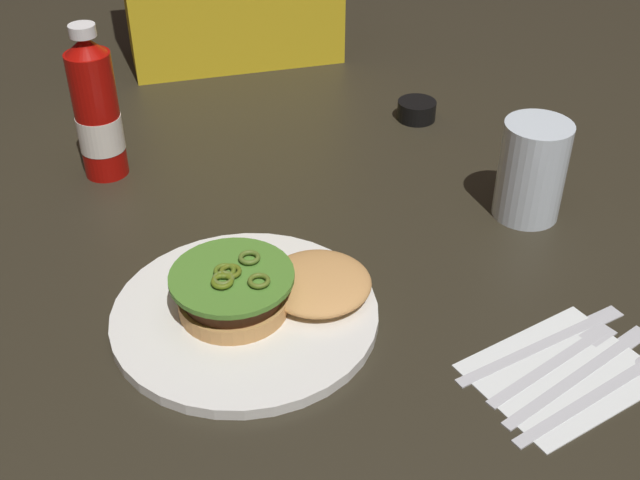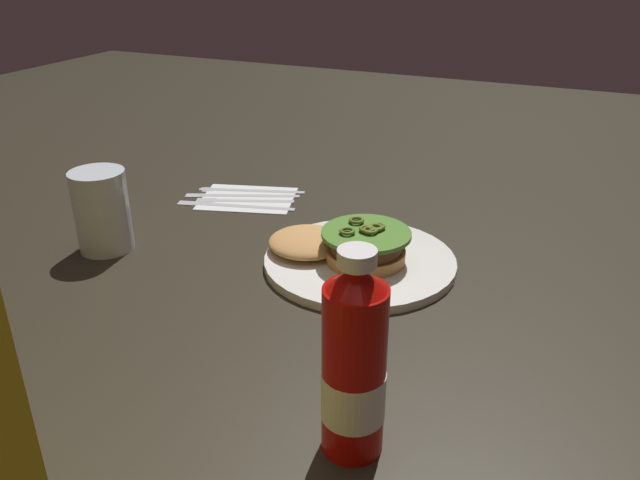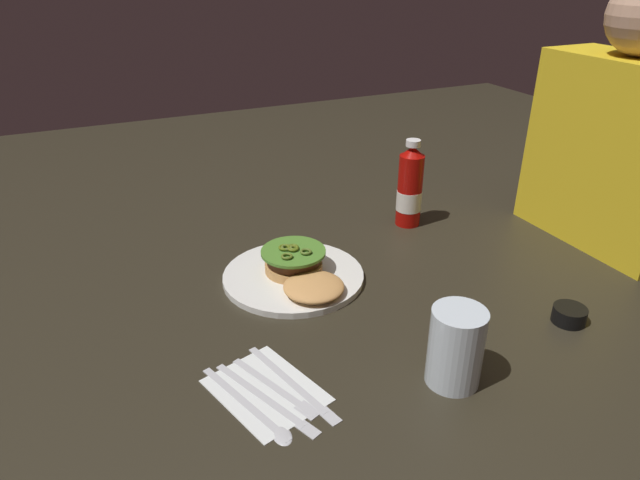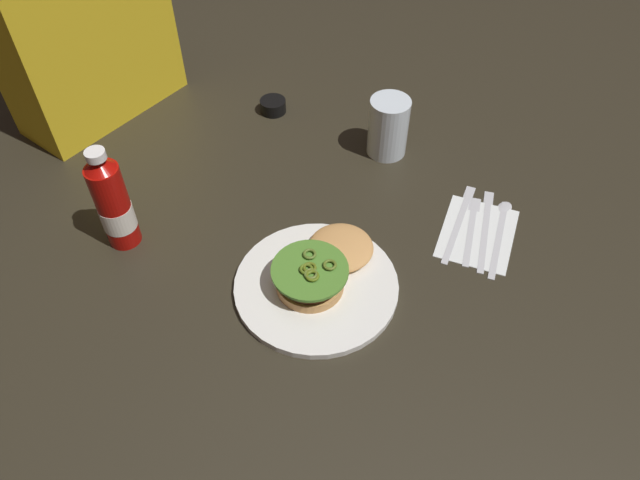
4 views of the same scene
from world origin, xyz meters
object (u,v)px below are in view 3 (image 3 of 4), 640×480
dinner_plate (293,276)px  burger_sandwich (301,270)px  spoon_utensil (257,412)px  steak_knife (297,386)px  water_glass (455,347)px  condiment_cup (569,315)px  butter_knife (271,401)px  ketchup_bottle (410,189)px  diner_person (618,136)px  napkin (266,390)px  fork_utensil (281,390)px

dinner_plate → burger_sandwich: (0.02, 0.01, 0.03)m
spoon_utensil → steak_knife: (-0.03, 0.07, 0.00)m
water_glass → spoon_utensil: bearing=-100.9°
condiment_cup → butter_knife: (-0.03, -0.55, -0.01)m
ketchup_bottle → burger_sandwich: bearing=-66.6°
burger_sandwich → condiment_cup: (0.32, 0.38, -0.02)m
ketchup_bottle → steak_knife: size_ratio=0.98×
condiment_cup → diner_person: 0.44m
ketchup_bottle → condiment_cup: (0.46, 0.04, -0.08)m
burger_sandwich → ketchup_bottle: (-0.15, 0.34, 0.06)m
burger_sandwich → diner_person: bearing=82.2°
butter_knife → diner_person: 0.91m
water_glass → napkin: 0.29m
burger_sandwich → fork_utensil: burger_sandwich is taller
condiment_cup → napkin: bearing=-96.0°
burger_sandwich → steak_knife: 0.30m
butter_knife → diner_person: diner_person is taller
spoon_utensil → butter_knife: 0.03m
ketchup_bottle → butter_knife: size_ratio=1.03×
dinner_plate → napkin: dinner_plate is taller
steak_knife → burger_sandwich: bearing=155.8°
dinner_plate → spoon_utensil: 0.37m
burger_sandwich → ketchup_bottle: 0.38m
burger_sandwich → diner_person: size_ratio=0.39×
water_glass → butter_knife: water_glass is taller
dinner_plate → spoon_utensil: dinner_plate is taller
dinner_plate → water_glass: bearing=15.5°
fork_utensil → butter_knife: bearing=-55.2°
condiment_cup → steak_knife: size_ratio=0.28×
steak_knife → condiment_cup: bearing=85.1°
water_glass → spoon_utensil: water_glass is taller
condiment_cup → diner_person: diner_person is taller
water_glass → spoon_utensil: (-0.06, -0.29, -0.06)m
spoon_utensil → butter_knife: (-0.01, 0.03, 0.00)m
spoon_utensil → steak_knife: bearing=109.5°
condiment_cup → napkin: condiment_cup is taller
napkin → diner_person: diner_person is taller
diner_person → steak_knife: bearing=-77.6°
fork_utensil → steak_knife: (0.00, 0.02, 0.00)m
diner_person → ketchup_bottle: bearing=-124.8°
water_glass → napkin: bearing=-110.0°
fork_utensil → diner_person: size_ratio=0.31×
dinner_plate → napkin: size_ratio=1.67×
burger_sandwich → fork_utensil: 0.31m
napkin → steak_knife: (0.01, 0.04, 0.00)m
dinner_plate → butter_knife: size_ratio=1.39×
ketchup_bottle → butter_knife: ketchup_bottle is taller
condiment_cup → dinner_plate: bearing=-131.4°
dinner_plate → diner_person: (0.12, 0.70, 0.23)m
water_glass → burger_sandwich: bearing=-164.5°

